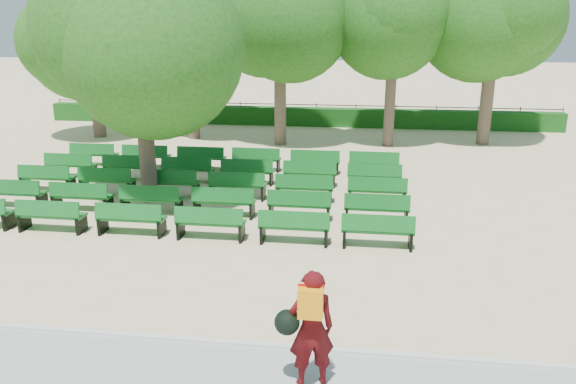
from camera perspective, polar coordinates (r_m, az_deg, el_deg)
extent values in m
plane|color=beige|center=(15.54, -5.16, -2.57)|extent=(120.00, 120.00, 0.00)
cube|color=#A5A6A1|center=(9.22, -15.60, -17.98)|extent=(30.00, 2.20, 0.06)
cube|color=silver|center=(10.10, -13.05, -14.28)|extent=(30.00, 0.12, 0.10)
cube|color=#165015|center=(28.85, 0.86, 7.68)|extent=(26.00, 0.70, 0.90)
cube|color=#116520|center=(17.28, -8.43, 0.86)|extent=(1.74, 0.60, 0.06)
cube|color=#116520|center=(17.03, -8.65, 1.44)|extent=(1.72, 0.25, 0.40)
cylinder|color=brown|center=(17.00, -14.14, 4.07)|extent=(0.48, 0.48, 3.05)
ellipsoid|color=#245F19|center=(16.61, -14.87, 13.64)|extent=(4.78, 4.78, 4.30)
imported|color=#44090C|center=(8.30, 2.39, -13.76)|extent=(0.77, 0.61, 1.84)
cube|color=orange|center=(7.85, 2.30, -11.24)|extent=(0.34, 0.17, 0.43)
sphere|color=black|center=(8.21, -0.10, -13.10)|extent=(0.37, 0.37, 0.37)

